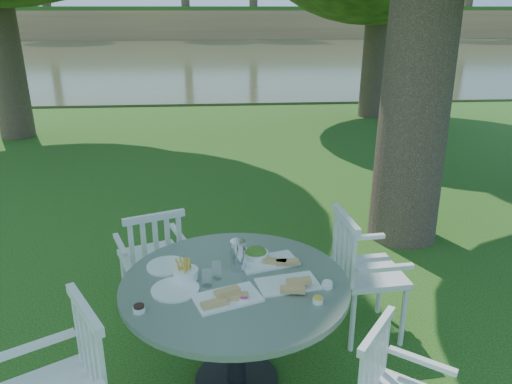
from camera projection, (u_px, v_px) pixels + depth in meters
ground at (258, 287)px, 4.52m from camera, size 140.00×140.00×0.00m
table at (235, 301)px, 3.15m from camera, size 1.43×1.43×0.78m
chair_ne at (358, 265)px, 3.71m from camera, size 0.51×0.54×0.99m
chair_nw at (154, 254)px, 3.94m from camera, size 0.60×0.58×0.93m
chair_sw at (70, 380)px, 2.57m from camera, size 0.65×0.66×0.98m
tableware at (229, 270)px, 3.16m from camera, size 1.18×0.74×0.20m
river at (219, 57)px, 26.02m from camera, size 100.00×28.00×0.12m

